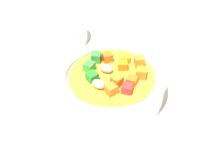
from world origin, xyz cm
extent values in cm
cube|color=#BAB2A0|center=(0.00, 0.00, -1.00)|extent=(140.00, 140.00, 2.00)
cylinder|color=white|center=(0.00, 0.00, 1.86)|extent=(17.27, 17.27, 3.71)
torus|color=white|center=(0.00, 0.00, 4.16)|extent=(17.72, 17.72, 1.48)
cylinder|color=gold|center=(0.00, 0.00, 3.91)|extent=(13.99, 13.99, 0.40)
cube|color=orange|center=(-2.27, -3.25, 4.84)|extent=(2.04, 2.04, 1.44)
cube|color=#248C28|center=(2.94, -1.47, 4.80)|extent=(1.69, 1.69, 1.37)
cube|color=orange|center=(-4.94, 1.53, 4.98)|extent=(2.18, 2.18, 1.74)
cube|color=orange|center=(-2.53, -0.10, 4.77)|extent=(2.19, 2.19, 1.30)
cube|color=orange|center=(1.08, 2.09, 4.94)|extent=(1.58, 1.58, 1.64)
cube|color=orange|center=(-0.83, 3.49, 4.67)|extent=(2.02, 2.02, 1.10)
cube|color=red|center=(1.12, 4.23, 4.75)|extent=(2.12, 2.12, 1.27)
cube|color=orange|center=(-4.26, -1.00, 4.67)|extent=(2.19, 2.19, 1.10)
ellipsoid|color=beige|center=(-0.13, -1.28, 4.83)|extent=(2.14, 2.55, 1.44)
cube|color=orange|center=(3.01, 2.69, 4.84)|extent=(1.84, 1.84, 1.46)
cube|color=green|center=(1.61, -3.56, 4.87)|extent=(1.90, 1.90, 1.52)
cube|color=green|center=(-0.84, -4.55, 4.91)|extent=(2.18, 2.18, 1.58)
ellipsoid|color=beige|center=(3.50, 0.50, 4.84)|extent=(1.87, 2.44, 1.45)
cube|color=orange|center=(-2.93, 3.61, 4.93)|extent=(2.14, 2.14, 1.64)
ellipsoid|color=silver|center=(-13.76, -1.92, 0.45)|extent=(3.02, 4.13, 0.90)
cylinder|color=white|center=(-4.80, -18.50, 1.62)|extent=(9.83, 9.83, 3.25)
torus|color=white|center=(-4.80, -18.50, 3.44)|extent=(9.93, 9.93, 0.79)
camera|label=1|loc=(25.29, 24.10, 34.28)|focal=46.06mm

